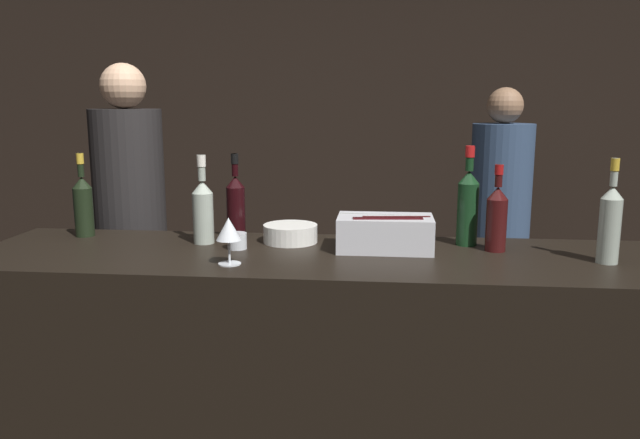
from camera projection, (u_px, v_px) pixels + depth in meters
wall_back_chalkboard at (353, 129)px, 4.53m from camera, size 6.40×0.06×2.80m
bar_counter at (319, 390)px, 2.36m from camera, size 2.54×0.67×1.06m
ice_bin_with_bottles at (385, 231)px, 2.30m from camera, size 0.35×0.20×0.13m
bowl_white at (290, 233)px, 2.44m from camera, size 0.21×0.21×0.07m
wine_glass at (229, 230)px, 2.09m from camera, size 0.09×0.09×0.16m
candle_votive at (237, 241)px, 2.33m from camera, size 0.07×0.07×0.06m
champagne_bottle at (83, 204)px, 2.53m from camera, size 0.08×0.08×0.34m
red_wine_bottle_black_foil at (236, 204)px, 2.51m from camera, size 0.07×0.07×0.34m
rose_wine_bottle at (610, 222)px, 2.10m from camera, size 0.07×0.07×0.36m
white_wine_bottle at (203, 209)px, 2.40m from camera, size 0.08×0.08×0.34m
red_wine_bottle_tall at (497, 216)px, 2.28m from camera, size 0.08×0.08×0.32m
red_wine_bottle_burgundy at (468, 205)px, 2.37m from camera, size 0.08×0.08×0.38m
person_in_hoodie at (499, 213)px, 3.76m from camera, size 0.36×0.36×1.68m
person_blond_tee at (131, 228)px, 3.01m from camera, size 0.34×0.34×1.78m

